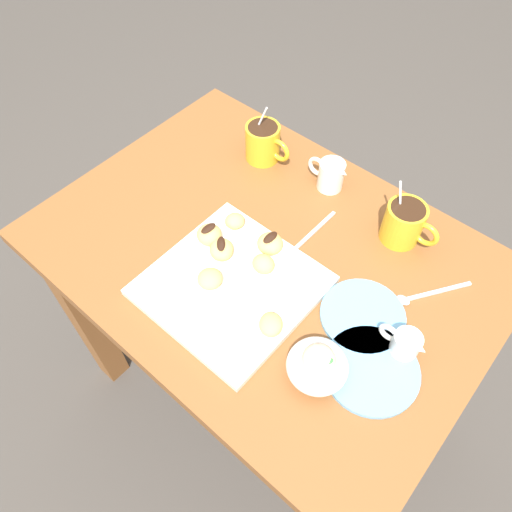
{
  "coord_description": "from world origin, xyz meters",
  "views": [
    {
      "loc": [
        0.4,
        -0.49,
        1.59
      ],
      "look_at": [
        0.0,
        -0.04,
        0.77
      ],
      "focal_mm": 34.34,
      "sensor_mm": 36.0,
      "label": 1
    }
  ],
  "objects_px": {
    "ice_cream_bowl": "(318,365)",
    "beignet_3": "(271,324)",
    "coffee_mug_mustard_right": "(405,223)",
    "cream_pitcher_white": "(330,174)",
    "beignet_5": "(209,235)",
    "beignet_1": "(269,244)",
    "pastry_plate_square": "(231,286)",
    "saucer_sky_left": "(364,314)",
    "saucer_sky_right": "(371,370)",
    "coffee_mug_mustard_left": "(263,142)",
    "beignet_0": "(210,279)",
    "dining_table": "(264,290)",
    "beignet_6": "(236,220)",
    "chocolate_sauce_pitcher": "(405,344)",
    "beignet_4": "(222,250)",
    "beignet_2": "(263,264)"
  },
  "relations": [
    {
      "from": "chocolate_sauce_pitcher",
      "to": "beignet_4",
      "type": "height_order",
      "value": "chocolate_sauce_pitcher"
    },
    {
      "from": "coffee_mug_mustard_left",
      "to": "saucer_sky_left",
      "type": "bearing_deg",
      "value": -26.09
    },
    {
      "from": "coffee_mug_mustard_right",
      "to": "beignet_3",
      "type": "relative_size",
      "value": 2.75
    },
    {
      "from": "cream_pitcher_white",
      "to": "coffee_mug_mustard_left",
      "type": "bearing_deg",
      "value": -171.92
    },
    {
      "from": "beignet_0",
      "to": "beignet_1",
      "type": "height_order",
      "value": "beignet_1"
    },
    {
      "from": "ice_cream_bowl",
      "to": "saucer_sky_left",
      "type": "height_order",
      "value": "ice_cream_bowl"
    },
    {
      "from": "chocolate_sauce_pitcher",
      "to": "beignet_3",
      "type": "relative_size",
      "value": 1.79
    },
    {
      "from": "pastry_plate_square",
      "to": "beignet_1",
      "type": "height_order",
      "value": "beignet_1"
    },
    {
      "from": "cream_pitcher_white",
      "to": "beignet_1",
      "type": "height_order",
      "value": "cream_pitcher_white"
    },
    {
      "from": "cream_pitcher_white",
      "to": "beignet_1",
      "type": "distance_m",
      "value": 0.25
    },
    {
      "from": "ice_cream_bowl",
      "to": "beignet_4",
      "type": "bearing_deg",
      "value": 166.01
    },
    {
      "from": "beignet_0",
      "to": "beignet_4",
      "type": "bearing_deg",
      "value": 114.96
    },
    {
      "from": "pastry_plate_square",
      "to": "cream_pitcher_white",
      "type": "relative_size",
      "value": 2.97
    },
    {
      "from": "saucer_sky_left",
      "to": "beignet_6",
      "type": "distance_m",
      "value": 0.34
    },
    {
      "from": "beignet_5",
      "to": "beignet_6",
      "type": "xyz_separation_m",
      "value": [
        0.01,
        0.07,
        -0.0
      ]
    },
    {
      "from": "beignet_3",
      "to": "beignet_4",
      "type": "relative_size",
      "value": 0.94
    },
    {
      "from": "beignet_2",
      "to": "beignet_4",
      "type": "distance_m",
      "value": 0.09
    },
    {
      "from": "cream_pitcher_white",
      "to": "beignet_1",
      "type": "bearing_deg",
      "value": -84.81
    },
    {
      "from": "chocolate_sauce_pitcher",
      "to": "beignet_3",
      "type": "height_order",
      "value": "chocolate_sauce_pitcher"
    },
    {
      "from": "cream_pitcher_white",
      "to": "beignet_6",
      "type": "height_order",
      "value": "cream_pitcher_white"
    },
    {
      "from": "saucer_sky_left",
      "to": "ice_cream_bowl",
      "type": "bearing_deg",
      "value": -89.88
    },
    {
      "from": "beignet_1",
      "to": "beignet_2",
      "type": "bearing_deg",
      "value": -63.14
    },
    {
      "from": "coffee_mug_mustard_right",
      "to": "beignet_2",
      "type": "height_order",
      "value": "coffee_mug_mustard_right"
    },
    {
      "from": "coffee_mug_mustard_left",
      "to": "saucer_sky_left",
      "type": "distance_m",
      "value": 0.49
    },
    {
      "from": "cream_pitcher_white",
      "to": "beignet_6",
      "type": "xyz_separation_m",
      "value": [
        -0.08,
        -0.24,
        -0.01
      ]
    },
    {
      "from": "saucer_sky_right",
      "to": "beignet_6",
      "type": "bearing_deg",
      "value": 168.07
    },
    {
      "from": "ice_cream_bowl",
      "to": "beignet_6",
      "type": "bearing_deg",
      "value": 155.27
    },
    {
      "from": "beignet_0",
      "to": "beignet_3",
      "type": "relative_size",
      "value": 0.97
    },
    {
      "from": "coffee_mug_mustard_right",
      "to": "beignet_2",
      "type": "relative_size",
      "value": 2.99
    },
    {
      "from": "coffee_mug_mustard_left",
      "to": "beignet_4",
      "type": "relative_size",
      "value": 2.59
    },
    {
      "from": "coffee_mug_mustard_right",
      "to": "beignet_5",
      "type": "relative_size",
      "value": 2.64
    },
    {
      "from": "cream_pitcher_white",
      "to": "beignet_5",
      "type": "bearing_deg",
      "value": -106.08
    },
    {
      "from": "beignet_0",
      "to": "beignet_6",
      "type": "relative_size",
      "value": 1.15
    },
    {
      "from": "ice_cream_bowl",
      "to": "beignet_4",
      "type": "xyz_separation_m",
      "value": [
        -0.3,
        0.08,
        -0.0
      ]
    },
    {
      "from": "beignet_2",
      "to": "beignet_3",
      "type": "height_order",
      "value": "beignet_2"
    },
    {
      "from": "cream_pitcher_white",
      "to": "beignet_3",
      "type": "relative_size",
      "value": 2.03
    },
    {
      "from": "beignet_0",
      "to": "beignet_6",
      "type": "bearing_deg",
      "value": 113.67
    },
    {
      "from": "ice_cream_bowl",
      "to": "beignet_6",
      "type": "xyz_separation_m",
      "value": [
        -0.33,
        0.15,
        -0.0
      ]
    },
    {
      "from": "dining_table",
      "to": "coffee_mug_mustard_right",
      "type": "height_order",
      "value": "coffee_mug_mustard_right"
    },
    {
      "from": "saucer_sky_right",
      "to": "coffee_mug_mustard_left",
      "type": "bearing_deg",
      "value": 149.43
    },
    {
      "from": "dining_table",
      "to": "chocolate_sauce_pitcher",
      "type": "distance_m",
      "value": 0.39
    },
    {
      "from": "pastry_plate_square",
      "to": "beignet_5",
      "type": "xyz_separation_m",
      "value": [
        -0.11,
        0.05,
        0.03
      ]
    },
    {
      "from": "ice_cream_bowl",
      "to": "beignet_3",
      "type": "relative_size",
      "value": 2.15
    },
    {
      "from": "pastry_plate_square",
      "to": "beignet_0",
      "type": "distance_m",
      "value": 0.05
    },
    {
      "from": "beignet_2",
      "to": "coffee_mug_mustard_right",
      "type": "bearing_deg",
      "value": 58.68
    },
    {
      "from": "beignet_1",
      "to": "beignet_4",
      "type": "height_order",
      "value": "beignet_1"
    },
    {
      "from": "saucer_sky_left",
      "to": "beignet_1",
      "type": "height_order",
      "value": "beignet_1"
    },
    {
      "from": "pastry_plate_square",
      "to": "coffee_mug_mustard_left",
      "type": "xyz_separation_m",
      "value": [
        -0.2,
        0.34,
        0.04
      ]
    },
    {
      "from": "coffee_mug_mustard_left",
      "to": "beignet_4",
      "type": "height_order",
      "value": "coffee_mug_mustard_left"
    },
    {
      "from": "dining_table",
      "to": "beignet_1",
      "type": "xyz_separation_m",
      "value": [
        0.01,
        -0.0,
        0.19
      ]
    }
  ]
}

